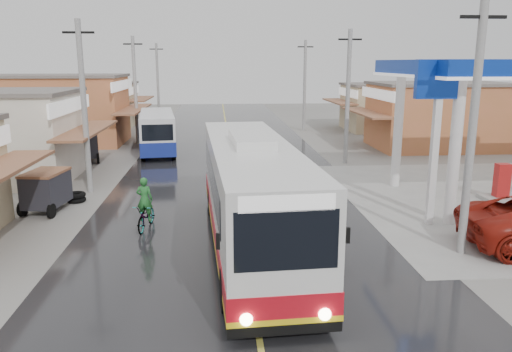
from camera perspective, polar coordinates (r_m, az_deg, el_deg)
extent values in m
plane|color=slate|center=(15.99, -1.05, -9.55)|extent=(120.00, 120.00, 0.00)
cube|color=black|center=(30.38, -2.75, 1.32)|extent=(12.00, 90.00, 0.02)
cube|color=#D8CC4C|center=(30.38, -2.75, 1.34)|extent=(0.15, 90.00, 0.01)
cylinder|color=white|center=(25.57, 15.91, 4.87)|extent=(0.44, 0.44, 5.50)
cylinder|color=white|center=(20.13, 21.76, 2.38)|extent=(0.44, 0.44, 5.50)
cube|color=#B21919|center=(24.85, 26.29, -0.43)|extent=(0.60, 0.45, 1.50)
cube|color=white|center=(19.74, 19.73, 3.09)|extent=(0.25, 0.25, 6.00)
cube|color=#0B2E9B|center=(19.51, 20.29, 10.34)|extent=(1.80, 0.30, 1.40)
cube|color=silver|center=(16.28, -0.55, -1.49)|extent=(3.17, 12.22, 2.97)
cube|color=black|center=(16.74, -0.54, -6.76)|extent=(3.19, 12.24, 0.30)
cube|color=red|center=(16.58, -0.54, -5.12)|extent=(3.21, 12.26, 0.55)
cube|color=yellow|center=(16.69, -0.54, -6.21)|extent=(3.22, 12.27, 0.14)
cube|color=black|center=(16.69, -0.77, 0.03)|extent=(3.07, 9.70, 1.01)
cube|color=black|center=(10.48, 3.48, -7.31)|extent=(2.22, 0.24, 1.31)
cube|color=black|center=(22.03, -2.46, 3.44)|extent=(2.22, 0.24, 1.11)
cube|color=white|center=(10.23, 3.54, -3.07)|extent=(2.02, 0.23, 0.35)
cube|color=silver|center=(15.95, -0.56, 4.22)|extent=(1.37, 3.09, 0.30)
cylinder|color=black|center=(12.71, -3.24, -12.93)|extent=(0.41, 1.13, 1.11)
cylinder|color=black|center=(13.04, 6.76, -12.30)|extent=(0.41, 1.13, 1.11)
cylinder|color=black|center=(20.27, -4.99, -2.99)|extent=(0.41, 1.13, 1.11)
cylinder|color=black|center=(20.48, 1.23, -2.77)|extent=(0.41, 1.13, 1.11)
sphere|color=#FFF2CC|center=(11.02, -1.13, -16.05)|extent=(0.30, 0.30, 0.28)
sphere|color=#FFF2CC|center=(11.31, 7.85, -15.36)|extent=(0.30, 0.30, 0.28)
cube|color=black|center=(10.57, -4.37, -7.45)|extent=(0.08, 0.08, 0.35)
cube|color=black|center=(11.07, 10.46, -6.68)|extent=(0.08, 0.08, 0.35)
cube|color=silver|center=(35.00, -11.22, 5.27)|extent=(3.13, 8.35, 2.26)
cube|color=navy|center=(35.11, -11.16, 4.03)|extent=(3.17, 8.40, 0.91)
cube|color=black|center=(34.96, -11.24, 5.79)|extent=(3.01, 7.01, 0.81)
cube|color=black|center=(30.97, -11.19, 4.89)|extent=(1.87, 0.34, 1.00)
cylinder|color=black|center=(32.32, -12.81, 2.54)|extent=(0.38, 0.93, 0.91)
cylinder|color=black|center=(32.32, -9.38, 2.69)|extent=(0.38, 0.93, 0.91)
cylinder|color=black|center=(38.04, -12.63, 4.08)|extent=(0.38, 0.93, 0.91)
cylinder|color=black|center=(38.04, -9.71, 4.21)|extent=(0.38, 0.93, 0.91)
imported|color=black|center=(19.11, -12.42, -4.49)|extent=(0.94, 1.96, 0.99)
imported|color=#246E2E|center=(18.70, -12.62, -2.61)|extent=(0.65, 0.48, 1.64)
cube|color=#26262D|center=(22.43, -22.84, -1.39)|extent=(1.60, 2.19, 1.31)
cube|color=brown|center=(22.28, -23.00, 0.37)|extent=(1.66, 2.25, 0.10)
cylinder|color=black|center=(22.33, -25.13, -3.42)|extent=(0.27, 0.63, 0.61)
cylinder|color=black|center=(23.52, -23.47, -2.48)|extent=(0.27, 0.63, 0.61)
cylinder|color=black|center=(21.55, -22.33, -3.72)|extent=(0.21, 0.62, 0.61)
cube|color=#26262D|center=(33.02, -18.95, 3.42)|extent=(2.00, 2.55, 1.45)
cube|color=brown|center=(32.91, -19.05, 4.76)|extent=(2.07, 2.62, 0.11)
cylinder|color=black|center=(32.36, -20.20, 1.83)|extent=(0.38, 0.70, 0.67)
cylinder|color=black|center=(33.91, -20.22, 2.31)|extent=(0.38, 0.70, 0.67)
cylinder|color=black|center=(32.17, -17.61, 1.96)|extent=(0.31, 0.68, 0.67)
torus|color=black|center=(23.69, -19.84, -2.55)|extent=(0.84, 0.84, 0.22)
torus|color=black|center=(23.64, -19.88, -2.04)|extent=(0.84, 0.84, 0.22)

